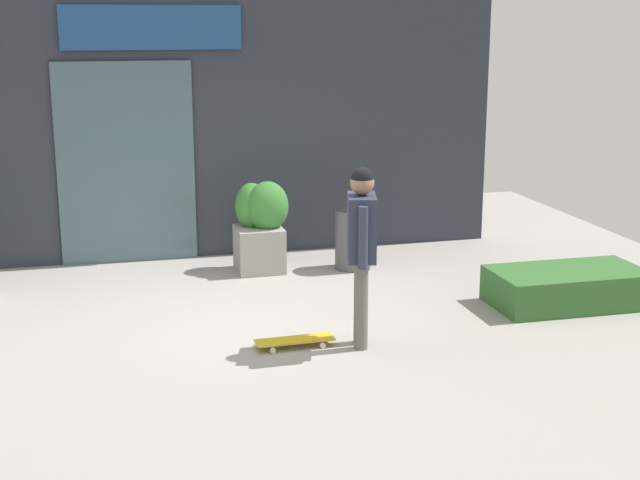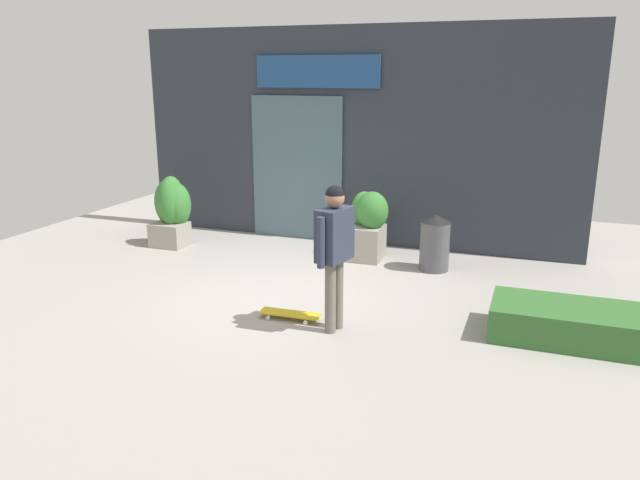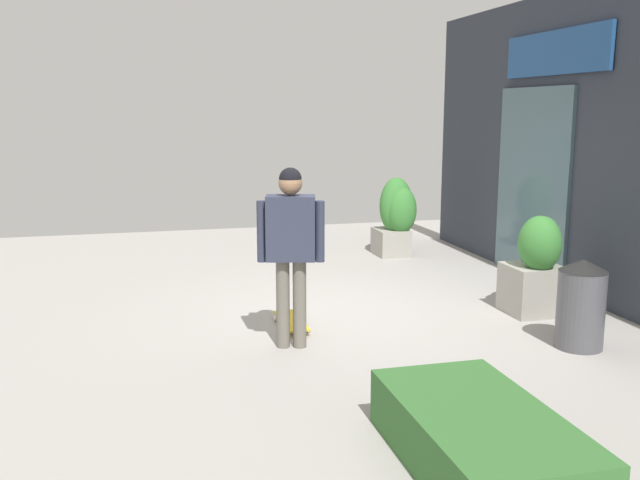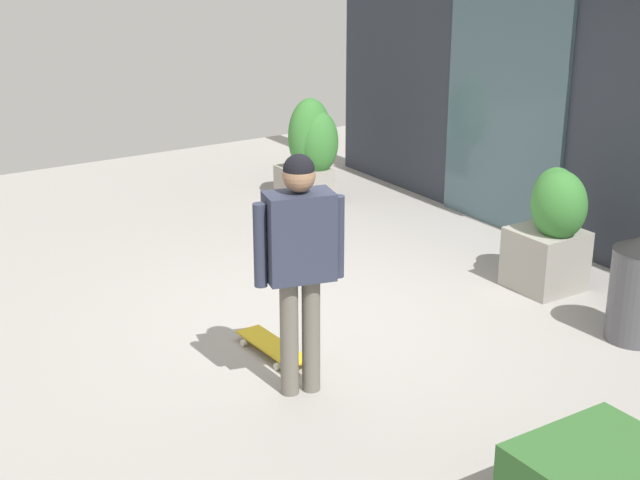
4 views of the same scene
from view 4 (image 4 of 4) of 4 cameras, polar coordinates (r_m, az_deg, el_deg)
The scene contains 7 objects.
ground_plane at distance 7.98m, azimuth 1.08°, elevation -4.44°, with size 12.00×12.00×0.00m, color #9E9993.
building_facade at distance 9.34m, azimuth 16.15°, elevation 10.24°, with size 7.91×0.31×3.73m.
skateboarder at distance 6.29m, azimuth -1.27°, elevation -0.60°, with size 0.36×0.62×1.74m.
skateboard at distance 7.24m, azimuth -2.91°, elevation -6.53°, with size 0.78×0.29×0.08m.
planter_box_left at distance 10.80m, azimuth -0.60°, elevation 5.76°, with size 0.64×0.60×1.23m.
planter_box_right at distance 8.53m, azimuth 14.06°, elevation 0.79°, with size 0.66×0.64×1.13m.
trash_bin at distance 7.74m, azimuth 18.95°, elevation -2.81°, with size 0.46×0.46×0.88m.
Camera 4 is at (6.05, -4.06, 3.25)m, focal length 52.14 mm.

